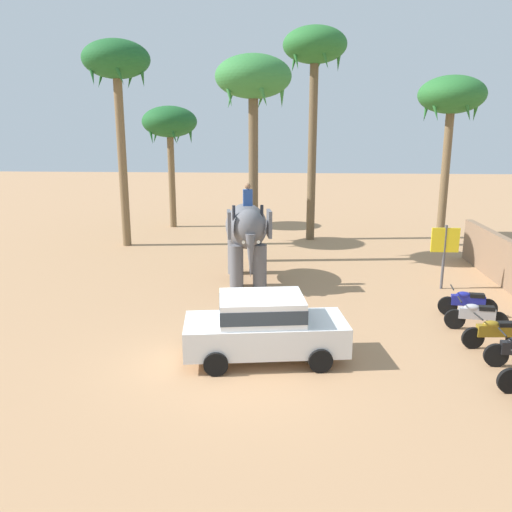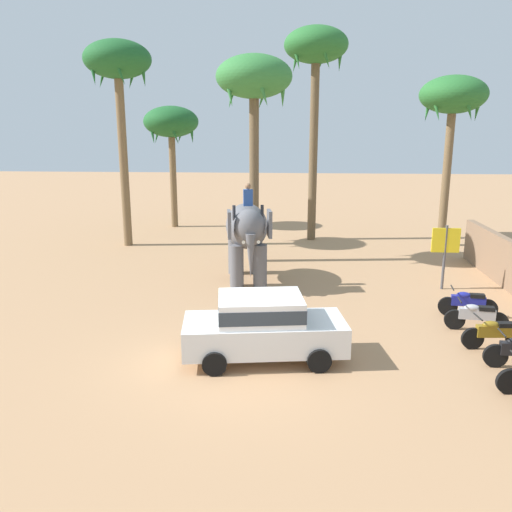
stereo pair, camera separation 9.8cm
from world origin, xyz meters
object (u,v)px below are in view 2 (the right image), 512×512
motorcycle_fourth_in_row (495,333)px  palm_tree_far_back (171,125)px  palm_tree_near_hut (453,100)px  palm_tree_left_of_road (316,54)px  motorcycle_end_of_row (468,302)px  motorcycle_far_in_row (476,316)px  signboard_yellow (445,245)px  elephant_with_mahout (247,231)px  car_sedan_foreground (263,325)px  palm_tree_leaning_seaward (118,67)px  palm_tree_behind_elephant (254,84)px

motorcycle_fourth_in_row → palm_tree_far_back: size_ratio=0.25×
palm_tree_near_hut → palm_tree_left_of_road: (-6.58, 1.02, 2.25)m
motorcycle_end_of_row → motorcycle_far_in_row: bearing=-96.4°
palm_tree_left_of_road → signboard_yellow: (4.59, -8.70, -7.73)m
motorcycle_far_in_row → palm_tree_left_of_road: bearing=109.1°
elephant_with_mahout → signboard_yellow: 7.34m
motorcycle_far_in_row → motorcycle_end_of_row: same height
car_sedan_foreground → elephant_with_mahout: elephant_with_mahout is taller
palm_tree_leaning_seaward → elephant_with_mahout: bearing=-42.1°
palm_tree_left_of_road → palm_tree_far_back: palm_tree_left_of_road is taller
motorcycle_fourth_in_row → palm_tree_behind_elephant: size_ratio=0.20×
palm_tree_near_hut → palm_tree_far_back: size_ratio=1.17×
motorcycle_fourth_in_row → motorcycle_far_in_row: bearing=92.4°
palm_tree_near_hut → motorcycle_end_of_row: bearing=-100.6°
car_sedan_foreground → palm_tree_left_of_road: (1.68, 15.25, 8.49)m
motorcycle_fourth_in_row → palm_tree_leaning_seaward: 20.12m
palm_tree_left_of_road → elephant_with_mahout: bearing=-108.4°
car_sedan_foreground → motorcycle_far_in_row: size_ratio=2.39×
car_sedan_foreground → palm_tree_left_of_road: 17.53m
motorcycle_far_in_row → palm_tree_leaning_seaward: bearing=142.4°
motorcycle_far_in_row → signboard_yellow: (0.14, 4.15, 1.22)m
elephant_with_mahout → palm_tree_leaning_seaward: 11.21m
car_sedan_foreground → palm_tree_behind_elephant: bearing=95.7°
motorcycle_end_of_row → signboard_yellow: 3.18m
palm_tree_left_of_road → palm_tree_leaning_seaward: palm_tree_left_of_road is taller
motorcycle_fourth_in_row → palm_tree_behind_elephant: bearing=128.1°
palm_tree_near_hut → palm_tree_leaning_seaward: (-15.99, -1.14, 1.48)m
palm_tree_left_of_road → palm_tree_far_back: 9.43m
palm_tree_far_back → signboard_yellow: 18.01m
palm_tree_behind_elephant → signboard_yellow: (7.30, -3.71, -5.95)m
motorcycle_end_of_row → palm_tree_near_hut: 12.71m
palm_tree_leaning_seaward → motorcycle_fourth_in_row: bearing=-40.8°
motorcycle_fourth_in_row → palm_tree_far_back: palm_tree_far_back is taller
palm_tree_leaning_seaward → signboard_yellow: 16.95m
motorcycle_fourth_in_row → signboard_yellow: signboard_yellow is taller
elephant_with_mahout → palm_tree_near_hut: palm_tree_near_hut is taller
motorcycle_far_in_row → palm_tree_far_back: palm_tree_far_back is taller
car_sedan_foreground → palm_tree_near_hut: bearing=59.8°
palm_tree_near_hut → palm_tree_left_of_road: 7.03m
motorcycle_far_in_row → palm_tree_behind_elephant: size_ratio=0.20×
car_sedan_foreground → palm_tree_left_of_road: size_ratio=0.40×
motorcycle_end_of_row → palm_tree_left_of_road: 15.38m
palm_tree_left_of_road → motorcycle_end_of_row: bearing=-68.5°
motorcycle_far_in_row → motorcycle_end_of_row: size_ratio=1.00×
motorcycle_far_in_row → palm_tree_behind_elephant: 12.82m
elephant_with_mahout → motorcycle_far_in_row: elephant_with_mahout is taller
elephant_with_mahout → palm_tree_behind_elephant: bearing=89.6°
motorcycle_fourth_in_row → palm_tree_near_hut: bearing=81.0°
motorcycle_far_in_row → palm_tree_near_hut: size_ratio=0.22×
car_sedan_foreground → motorcycle_fourth_in_row: 6.30m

